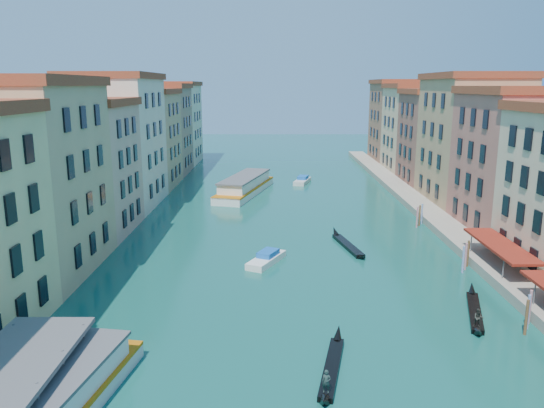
% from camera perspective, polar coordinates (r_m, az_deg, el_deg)
% --- Properties ---
extents(left_bank_palazzos, '(12.80, 128.40, 21.00)m').
position_cam_1_polar(left_bank_palazzos, '(82.28, -17.51, 5.54)').
color(left_bank_palazzos, beige).
rests_on(left_bank_palazzos, ground).
extents(right_bank_palazzos, '(12.80, 128.40, 21.00)m').
position_cam_1_polar(right_bank_palazzos, '(84.70, 21.83, 5.43)').
color(right_bank_palazzos, '#AA6046').
rests_on(right_bank_palazzos, ground).
extents(quay, '(4.00, 140.00, 1.00)m').
position_cam_1_polar(quay, '(83.65, 16.22, -0.69)').
color(quay, gray).
rests_on(quay, ground).
extents(mooring_poles_right, '(1.44, 54.24, 3.20)m').
position_cam_1_polar(mooring_poles_right, '(49.90, 24.45, -9.37)').
color(mooring_poles_right, '#52331C').
rests_on(mooring_poles_right, ground).
extents(vaporetto_far, '(10.12, 22.40, 3.25)m').
position_cam_1_polar(vaporetto_far, '(95.37, -2.93, 1.99)').
color(vaporetto_far, white).
rests_on(vaporetto_far, ground).
extents(gondola_fore, '(3.01, 10.44, 2.10)m').
position_cam_1_polar(gondola_fore, '(38.01, 6.45, -16.88)').
color(gondola_fore, black).
rests_on(gondola_fore, ground).
extents(gondola_right, '(3.89, 10.45, 2.13)m').
position_cam_1_polar(gondola_right, '(48.87, 21.00, -10.65)').
color(gondola_right, black).
rests_on(gondola_right, ground).
extents(gondola_far, '(3.19, 11.49, 1.64)m').
position_cam_1_polar(gondola_far, '(64.72, 8.09, -4.29)').
color(gondola_far, black).
rests_on(gondola_far, ground).
extents(motorboat_mid, '(4.47, 6.52, 1.30)m').
position_cam_1_polar(motorboat_mid, '(58.37, -0.57, -5.88)').
color(motorboat_mid, white).
rests_on(motorboat_mid, ground).
extents(motorboat_far, '(3.96, 7.16, 1.42)m').
position_cam_1_polar(motorboat_far, '(105.89, 3.30, 2.55)').
color(motorboat_far, silver).
rests_on(motorboat_far, ground).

